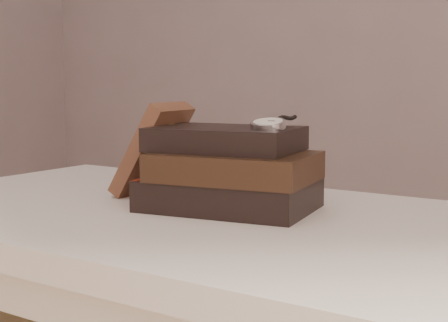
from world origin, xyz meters
The scene contains 5 objects.
table centered at (0.00, 0.35, 0.66)m, with size 1.00×0.60×0.75m.
book_stack centered at (0.08, 0.39, 0.81)m, with size 0.29×0.22×0.13m.
journal centered at (-0.10, 0.41, 0.83)m, with size 0.03×0.11×0.17m, color #3F2318.
pocket_watch centered at (0.15, 0.39, 0.89)m, with size 0.06×0.16×0.02m.
eyeglasses centered at (-0.02, 0.46, 0.82)m, with size 0.13×0.14×0.05m.
Camera 1 is at (0.64, -0.47, 0.95)m, focal length 53.38 mm.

